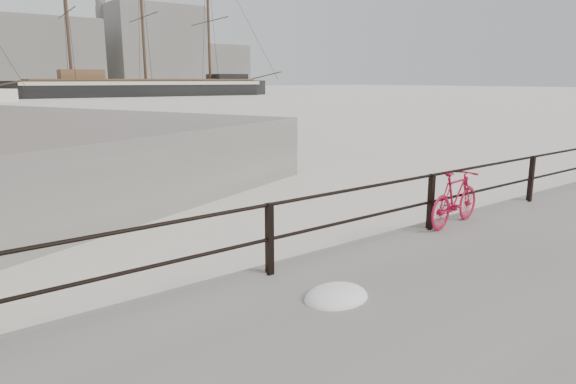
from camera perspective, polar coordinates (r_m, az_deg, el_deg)
ground at (r=12.54m, az=24.42°, el=-2.37°), size 400.00×400.00×0.00m
guardrail at (r=12.30m, az=25.39°, el=1.34°), size 28.00×0.10×1.00m
bicycle at (r=9.77m, az=18.09°, el=-0.67°), size 1.68×0.46×1.00m
barque_black at (r=96.25m, az=-15.42°, el=10.22°), size 55.46×24.03×30.83m
industrial_west at (r=148.88m, az=-26.69°, el=13.47°), size 32.00×18.00×18.00m
industrial_mid at (r=164.55m, az=-14.77°, el=15.18°), size 26.00×20.00×24.00m
industrial_east at (r=179.17m, az=-8.39°, el=13.59°), size 20.00×16.00×14.00m
smokestack at (r=165.36m, az=-20.05°, el=18.32°), size 2.80×2.80×44.00m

